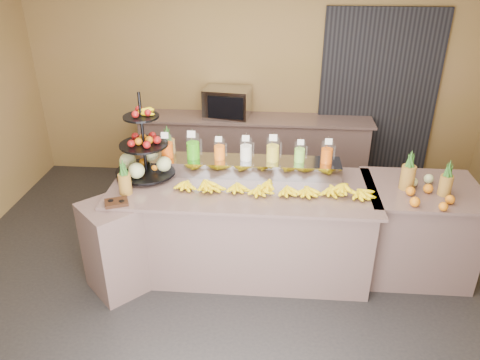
# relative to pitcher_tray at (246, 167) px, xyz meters

# --- Properties ---
(ground) EXTENTS (6.00, 6.00, 0.00)m
(ground) POSITION_rel_pitcher_tray_xyz_m (-0.01, -0.58, -1.01)
(ground) COLOR black
(ground) RESTS_ON ground
(room_envelope) EXTENTS (6.04, 5.02, 2.82)m
(room_envelope) POSITION_rel_pitcher_tray_xyz_m (0.18, 0.21, 0.87)
(room_envelope) COLOR olive
(room_envelope) RESTS_ON ground
(buffet_counter) EXTENTS (2.75, 1.25, 0.93)m
(buffet_counter) POSITION_rel_pitcher_tray_xyz_m (-0.12, -0.32, -0.54)
(buffet_counter) COLOR gray
(buffet_counter) RESTS_ON ground
(right_counter) EXTENTS (1.08, 0.88, 0.93)m
(right_counter) POSITION_rel_pitcher_tray_xyz_m (1.69, -0.18, -0.54)
(right_counter) COLOR gray
(right_counter) RESTS_ON ground
(back_ledge) EXTENTS (3.10, 0.55, 0.93)m
(back_ledge) POSITION_rel_pitcher_tray_xyz_m (-0.01, 1.67, -0.54)
(back_ledge) COLOR gray
(back_ledge) RESTS_ON ground
(pitcher_tray) EXTENTS (1.85, 0.30, 0.15)m
(pitcher_tray) POSITION_rel_pitcher_tray_xyz_m (0.00, 0.00, 0.00)
(pitcher_tray) COLOR gray
(pitcher_tray) RESTS_ON buffet_counter
(juice_pitcher_orange_a) EXTENTS (0.12, 0.13, 0.30)m
(juice_pitcher_orange_a) POSITION_rel_pitcher_tray_xyz_m (-0.78, -0.00, 0.17)
(juice_pitcher_orange_a) COLOR silver
(juice_pitcher_orange_a) RESTS_ON pitcher_tray
(juice_pitcher_green) EXTENTS (0.13, 0.14, 0.32)m
(juice_pitcher_green) POSITION_rel_pitcher_tray_xyz_m (-0.52, -0.00, 0.18)
(juice_pitcher_green) COLOR silver
(juice_pitcher_green) RESTS_ON pitcher_tray
(juice_pitcher_orange_b) EXTENTS (0.11, 0.11, 0.27)m
(juice_pitcher_orange_b) POSITION_rel_pitcher_tray_xyz_m (-0.26, -0.00, 0.17)
(juice_pitcher_orange_b) COLOR silver
(juice_pitcher_orange_b) RESTS_ON pitcher_tray
(juice_pitcher_milk) EXTENTS (0.12, 0.12, 0.29)m
(juice_pitcher_milk) POSITION_rel_pitcher_tray_xyz_m (-0.00, -0.00, 0.17)
(juice_pitcher_milk) COLOR silver
(juice_pitcher_milk) RESTS_ON pitcher_tray
(juice_pitcher_lemon) EXTENTS (0.13, 0.13, 0.31)m
(juice_pitcher_lemon) POSITION_rel_pitcher_tray_xyz_m (0.26, -0.00, 0.18)
(juice_pitcher_lemon) COLOR silver
(juice_pitcher_lemon) RESTS_ON pitcher_tray
(juice_pitcher_lime) EXTENTS (0.11, 0.11, 0.26)m
(juice_pitcher_lime) POSITION_rel_pitcher_tray_xyz_m (0.52, -0.00, 0.16)
(juice_pitcher_lime) COLOR silver
(juice_pitcher_lime) RESTS_ON pitcher_tray
(juice_pitcher_orange_c) EXTENTS (0.12, 0.12, 0.28)m
(juice_pitcher_orange_c) POSITION_rel_pitcher_tray_xyz_m (0.78, -0.00, 0.17)
(juice_pitcher_orange_c) COLOR silver
(juice_pitcher_orange_c) RESTS_ON pitcher_tray
(banana_heap) EXTENTS (1.82, 0.16, 0.15)m
(banana_heap) POSITION_rel_pitcher_tray_xyz_m (0.26, -0.36, -0.02)
(banana_heap) COLOR yellow
(banana_heap) RESTS_ON buffet_counter
(fruit_stand) EXTENTS (0.76, 0.76, 0.84)m
(fruit_stand) POSITION_rel_pitcher_tray_xyz_m (-0.94, -0.11, 0.14)
(fruit_stand) COLOR black
(fruit_stand) RESTS_ON buffet_counter
(condiment_caddy) EXTENTS (0.24, 0.21, 0.03)m
(condiment_caddy) POSITION_rel_pitcher_tray_xyz_m (-1.09, -0.70, -0.06)
(condiment_caddy) COLOR black
(condiment_caddy) RESTS_ON buffet_counter
(pineapple_left_a) EXTENTS (0.12, 0.12, 0.36)m
(pineapple_left_a) POSITION_rel_pitcher_tray_xyz_m (-1.07, -0.50, 0.05)
(pineapple_left_a) COLOR brown
(pineapple_left_a) RESTS_ON buffet_counter
(pineapple_left_b) EXTENTS (0.15, 0.15, 0.43)m
(pineapple_left_b) POSITION_rel_pitcher_tray_xyz_m (-0.81, 0.15, 0.09)
(pineapple_left_b) COLOR brown
(pineapple_left_b) RESTS_ON buffet_counter
(right_fruit_pile) EXTENTS (0.44, 0.42, 0.23)m
(right_fruit_pile) POSITION_rel_pitcher_tray_xyz_m (1.65, -0.34, -0.00)
(right_fruit_pile) COLOR brown
(right_fruit_pile) RESTS_ON right_counter
(oven_warmer) EXTENTS (0.62, 0.47, 0.38)m
(oven_warmer) POSITION_rel_pitcher_tray_xyz_m (-0.36, 1.67, 0.12)
(oven_warmer) COLOR gray
(oven_warmer) RESTS_ON back_ledge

